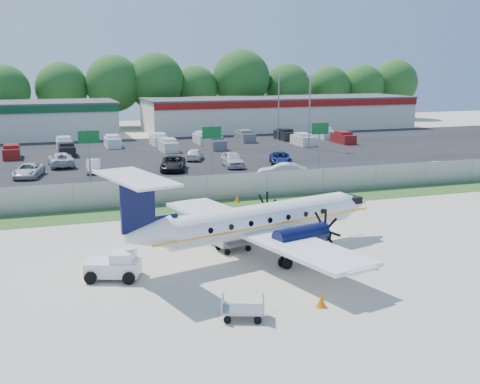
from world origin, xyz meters
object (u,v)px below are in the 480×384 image
object	(u,v)px
aircraft	(258,220)
pushback_tug	(116,265)
baggage_cart_far	(233,243)
baggage_cart_near	(243,309)

from	to	relation	value
aircraft	pushback_tug	distance (m)	8.17
baggage_cart_far	baggage_cart_near	bearing A→B (deg)	-105.70
aircraft	baggage_cart_near	distance (m)	8.85
baggage_cart_near	baggage_cart_far	size ratio (longest dim) A/B	0.96
aircraft	baggage_cart_far	bearing A→B (deg)	132.89
pushback_tug	baggage_cart_near	distance (m)	7.93
aircraft	pushback_tug	bearing A→B (deg)	-170.59
pushback_tug	baggage_cart_far	xyz separation A→B (m)	(6.91, 2.45, -0.19)
baggage_cart_near	baggage_cart_far	bearing A→B (deg)	74.30
pushback_tug	baggage_cart_near	xyz separation A→B (m)	(4.36, -6.62, -0.23)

